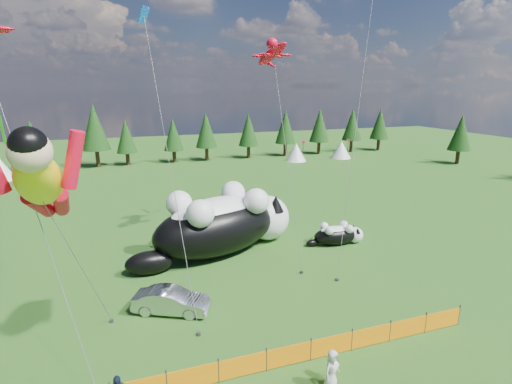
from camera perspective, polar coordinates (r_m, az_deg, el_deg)
ground at (r=20.01m, az=-4.57°, el=-19.59°), size 160.00×160.00×0.00m
safety_fence at (r=17.38m, az=-1.87°, el=-23.58°), size 22.06×0.06×1.10m
tree_line at (r=61.59m, az=-15.39°, el=7.54°), size 90.00×4.00×8.00m
festival_tents at (r=58.83m, az=-4.09°, el=5.15°), size 50.00×3.20×2.80m
cat_large at (r=27.85m, az=-4.59°, el=-4.31°), size 12.28×7.35×4.58m
cat_small at (r=30.14m, az=11.67°, el=-5.93°), size 4.45×1.91×1.61m
car at (r=21.67m, az=-12.02°, el=-14.98°), size 4.10×2.94×1.29m
spectator_e at (r=17.01m, az=10.77°, el=-23.61°), size 0.92×0.79×1.59m
superhero_kite at (r=15.93m, az=-28.51°, el=1.43°), size 5.13×6.28×10.85m
gecko_kite at (r=30.12m, az=2.26°, el=19.07°), size 3.56×10.34×15.40m
diamond_kite_a at (r=21.03m, az=-15.44°, el=21.57°), size 1.67×5.23×15.60m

